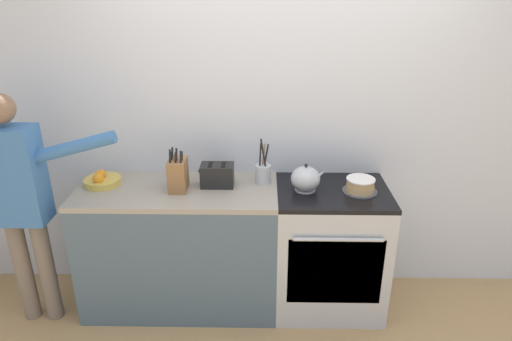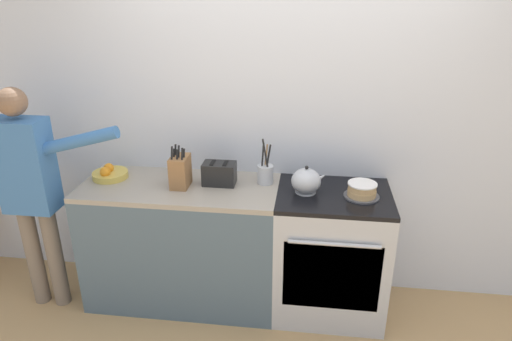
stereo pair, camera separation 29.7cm
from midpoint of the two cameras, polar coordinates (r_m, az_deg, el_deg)
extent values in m
plane|color=tan|center=(3.31, 0.48, -19.21)|extent=(16.00, 16.00, 0.00)
cube|color=silver|center=(3.21, 0.66, 6.20)|extent=(8.00, 0.04, 2.60)
cube|color=#4C6070|center=(3.36, -11.90, -9.67)|extent=(1.35, 0.59, 0.88)
cube|color=#9E9384|center=(3.14, -12.57, -2.60)|extent=(1.35, 0.59, 0.03)
cube|color=#B7BABF|center=(3.29, 6.54, -9.95)|extent=(0.75, 0.59, 0.88)
cube|color=black|center=(3.04, 7.05, -12.55)|extent=(0.62, 0.01, 0.49)
cylinder|color=#B7BABF|center=(2.88, 7.35, -8.65)|extent=(0.56, 0.02, 0.02)
cube|color=black|center=(3.07, 6.92, -2.75)|extent=(0.75, 0.59, 0.03)
cylinder|color=#4C4C51|center=(3.06, 10.16, -2.62)|extent=(0.23, 0.23, 0.01)
cylinder|color=tan|center=(3.05, 10.20, -2.20)|extent=(0.18, 0.18, 0.04)
cylinder|color=tan|center=(3.04, 10.25, -1.53)|extent=(0.18, 0.18, 0.04)
cylinder|color=white|center=(3.03, 10.28, -1.13)|extent=(0.19, 0.19, 0.01)
cylinder|color=#B7BABF|center=(3.05, 3.39, -2.44)|extent=(0.14, 0.14, 0.01)
ellipsoid|color=#B7BABF|center=(3.01, 3.42, -1.09)|extent=(0.19, 0.19, 0.17)
cone|color=#B7BABF|center=(3.01, 5.19, -0.59)|extent=(0.10, 0.04, 0.09)
sphere|color=black|center=(2.98, 3.46, 0.58)|extent=(0.02, 0.02, 0.02)
cube|color=olive|center=(3.08, -12.47, -0.58)|extent=(0.11, 0.18, 0.21)
cylinder|color=black|center=(2.99, -13.52, 1.70)|extent=(0.01, 0.04, 0.09)
cylinder|color=black|center=(2.99, -12.86, 1.54)|extent=(0.01, 0.03, 0.07)
cylinder|color=black|center=(2.98, -12.23, 1.63)|extent=(0.01, 0.04, 0.08)
cylinder|color=black|center=(3.04, -13.30, 1.74)|extent=(0.01, 0.03, 0.06)
cylinder|color=black|center=(3.02, -12.71, 1.92)|extent=(0.01, 0.04, 0.08)
cylinder|color=black|center=(3.02, -12.05, 1.75)|extent=(0.01, 0.03, 0.06)
cylinder|color=black|center=(3.07, -13.16, 2.13)|extent=(0.01, 0.04, 0.07)
cylinder|color=#B7BABF|center=(3.13, -1.81, -0.50)|extent=(0.11, 0.11, 0.13)
cylinder|color=black|center=(3.11, -1.55, 1.32)|extent=(0.05, 0.05, 0.24)
cylinder|color=black|center=(3.06, -1.74, 1.47)|extent=(0.06, 0.03, 0.28)
cylinder|color=black|center=(3.10, -2.23, 1.23)|extent=(0.02, 0.06, 0.24)
cylinder|color=#A37A51|center=(3.11, -1.82, 1.29)|extent=(0.03, 0.01, 0.23)
cylinder|color=gold|center=(3.34, -21.06, -1.33)|extent=(0.25, 0.25, 0.04)
sphere|color=orange|center=(3.35, -21.27, -0.51)|extent=(0.07, 0.07, 0.07)
sphere|color=orange|center=(3.29, -21.62, -1.01)|extent=(0.07, 0.07, 0.07)
cube|color=black|center=(3.10, -7.60, -0.65)|extent=(0.22, 0.14, 0.15)
cube|color=black|center=(3.08, -8.49, 0.70)|extent=(0.03, 0.10, 0.00)
cube|color=black|center=(3.07, -6.85, 0.69)|extent=(0.03, 0.10, 0.00)
cube|color=black|center=(3.11, -9.79, -0.11)|extent=(0.02, 0.02, 0.01)
cylinder|color=#7A6B5B|center=(3.62, -29.22, -10.88)|extent=(0.11, 0.11, 0.77)
cylinder|color=#7A6B5B|center=(3.54, -26.94, -11.13)|extent=(0.11, 0.11, 0.77)
cube|color=#3D70AD|center=(3.28, -30.33, -0.63)|extent=(0.34, 0.20, 0.64)
cylinder|color=#3D70AD|center=(3.02, -24.56, 2.59)|extent=(0.54, 0.08, 0.22)
camera|label=1|loc=(0.15, -92.86, -1.20)|focal=32.00mm
camera|label=2|loc=(0.15, 87.14, 1.20)|focal=32.00mm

